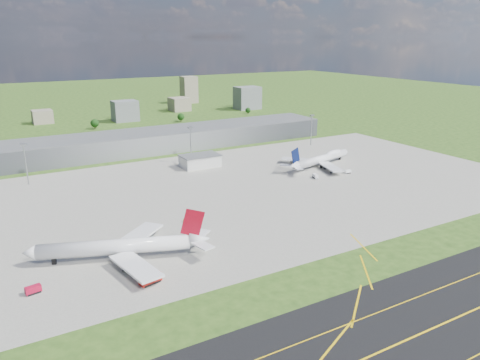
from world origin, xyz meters
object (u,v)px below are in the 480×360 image
tug_yellow (187,220)px  van_white_far (348,172)px  airliner_blue_quad (322,159)px  van_white_near (315,176)px  crash_tender (33,290)px  fire_truck (150,279)px  airliner_red_twin (122,247)px

tug_yellow → van_white_far: (128.11, 24.88, 0.31)m
airliner_blue_quad → tug_yellow: size_ratio=18.56×
tug_yellow → van_white_near: bearing=-6.1°
tug_yellow → crash_tender: bearing=-175.8°
airliner_blue_quad → van_white_near: airliner_blue_quad is taller
fire_truck → van_white_far: size_ratio=1.94×
fire_truck → airliner_blue_quad: bearing=18.3°
fire_truck → van_white_near: fire_truck is taller
fire_truck → tug_yellow: 60.78m
airliner_red_twin → airliner_blue_quad: 180.57m
airliner_red_twin → airliner_blue_quad: (164.83, 73.73, -0.51)m
tug_yellow → van_white_near: size_ratio=0.64×
airliner_red_twin → van_white_far: bearing=-143.4°
airliner_red_twin → airliner_blue_quad: size_ratio=1.07×
van_white_near → van_white_far: van_white_near is taller
van_white_far → crash_tender: bearing=-157.8°
fire_truck → tug_yellow: size_ratio=2.45×
tug_yellow → airliner_red_twin: bearing=-169.1°
crash_tender → van_white_far: bearing=6.5°
airliner_blue_quad → van_white_far: size_ratio=14.65×
airliner_blue_quad → crash_tender: 217.32m
airliner_red_twin → van_white_far: (167.21, 49.14, -4.27)m
airliner_red_twin → van_white_far: 174.33m
van_white_near → fire_truck: bearing=134.1°
airliner_blue_quad → van_white_far: (2.38, -24.60, -3.76)m
crash_tender → van_white_near: size_ratio=1.01×
airliner_red_twin → crash_tender: airliner_red_twin is taller
airliner_blue_quad → van_white_near: 32.65m
fire_truck → crash_tender: fire_truck is taller
airliner_blue_quad → crash_tender: airliner_blue_quad is taller
airliner_red_twin → tug_yellow: bearing=-127.9°
van_white_near → van_white_far: size_ratio=1.23×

